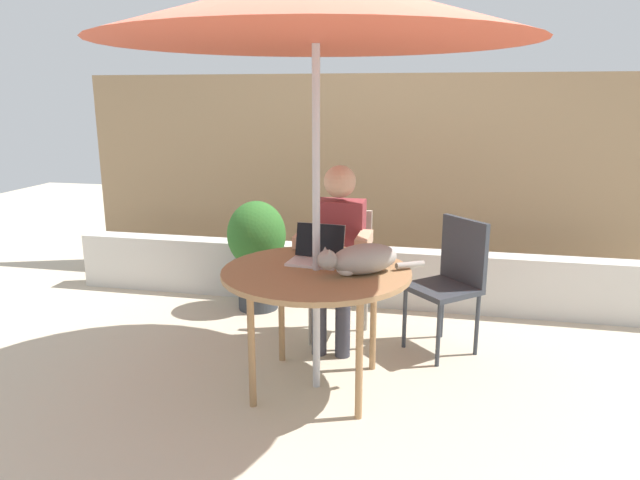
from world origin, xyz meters
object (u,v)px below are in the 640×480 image
(cat, at_px, (360,260))
(potted_plant_near_fence, at_px, (257,248))
(person_seated, at_px, (338,245))
(laptop, at_px, (317,251))
(patio_table, at_px, (316,279))
(chair_empty, at_px, (452,274))
(patio_umbrella, at_px, (316,8))
(chair_occupied, at_px, (342,263))

(cat, distance_m, potted_plant_near_fence, 1.62)
(person_seated, height_order, potted_plant_near_fence, person_seated)
(person_seated, bearing_deg, laptop, -93.71)
(patio_table, bearing_deg, person_seated, 90.00)
(chair_empty, xyz_separation_m, laptop, (-0.81, -0.55, 0.26))
(patio_table, relative_size, chair_empty, 1.20)
(patio_table, distance_m, cat, 0.29)
(patio_umbrella, xyz_separation_m, laptop, (-0.03, 0.17, -1.34))
(chair_empty, bearing_deg, patio_table, -136.91)
(person_seated, relative_size, potted_plant_near_fence, 1.40)
(chair_empty, bearing_deg, cat, -124.38)
(patio_table, distance_m, chair_empty, 1.07)
(person_seated, distance_m, laptop, 0.50)
(chair_empty, distance_m, laptop, 1.01)
(potted_plant_near_fence, bearing_deg, chair_occupied, -25.76)
(patio_table, bearing_deg, laptop, 100.45)
(patio_umbrella, bearing_deg, chair_occupied, 90.00)
(potted_plant_near_fence, bearing_deg, laptop, -54.62)
(chair_occupied, relative_size, cat, 1.59)
(chair_occupied, distance_m, person_seated, 0.23)
(chair_occupied, xyz_separation_m, laptop, (-0.03, -0.65, 0.26))
(person_seated, xyz_separation_m, potted_plant_near_fence, (-0.75, 0.52, -0.19))
(patio_table, xyz_separation_m, laptop, (-0.03, 0.17, 0.12))
(laptop, bearing_deg, patio_umbrella, -79.55)
(chair_empty, xyz_separation_m, person_seated, (-0.77, -0.05, 0.17))
(chair_empty, distance_m, person_seated, 0.79)
(person_seated, relative_size, cat, 2.19)
(patio_table, bearing_deg, patio_umbrella, 0.00)
(chair_empty, height_order, potted_plant_near_fence, chair_empty)
(cat, bearing_deg, potted_plant_near_fence, 129.66)
(chair_occupied, bearing_deg, laptop, -92.81)
(person_seated, xyz_separation_m, cat, (0.26, -0.70, 0.11))
(patio_umbrella, bearing_deg, patio_table, 0.00)
(chair_empty, xyz_separation_m, potted_plant_near_fence, (-1.53, 0.47, -0.02))
(potted_plant_near_fence, bearing_deg, patio_umbrella, -57.66)
(patio_table, bearing_deg, chair_occupied, 90.00)
(person_seated, bearing_deg, patio_table, -90.00)
(chair_occupied, distance_m, potted_plant_near_fence, 0.84)
(patio_umbrella, relative_size, person_seated, 1.86)
(patio_umbrella, distance_m, chair_occupied, 1.80)
(chair_occupied, xyz_separation_m, person_seated, (0.00, -0.16, 0.17))
(patio_table, relative_size, patio_umbrella, 0.47)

